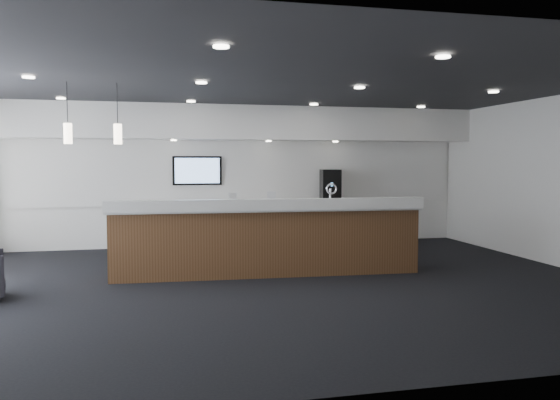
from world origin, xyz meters
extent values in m
plane|color=black|center=(0.00, 0.00, 0.00)|extent=(10.00, 10.00, 0.00)
cube|color=black|center=(0.00, 0.00, 3.00)|extent=(10.00, 8.00, 0.02)
cube|color=white|center=(0.00, 4.00, 1.50)|extent=(10.00, 0.02, 3.00)
cube|color=white|center=(0.00, 3.55, 2.65)|extent=(10.00, 0.90, 0.70)
cube|color=white|center=(0.00, 3.97, 1.60)|extent=(9.80, 0.06, 1.40)
cube|color=#94969C|center=(0.00, 3.64, 0.45)|extent=(5.00, 0.60, 0.90)
cube|color=silver|center=(0.00, 3.64, 0.93)|extent=(5.06, 0.66, 0.05)
cylinder|color=silver|center=(-2.00, 3.32, 0.50)|extent=(0.60, 0.02, 0.02)
cylinder|color=silver|center=(-1.00, 3.32, 0.50)|extent=(0.60, 0.02, 0.02)
cylinder|color=silver|center=(0.00, 3.32, 0.50)|extent=(0.60, 0.02, 0.02)
cylinder|color=silver|center=(1.00, 3.32, 0.50)|extent=(0.60, 0.02, 0.02)
cylinder|color=silver|center=(2.00, 3.32, 0.50)|extent=(0.60, 0.02, 0.02)
cube|color=black|center=(-1.00, 3.91, 1.65)|extent=(1.05, 0.07, 0.62)
cube|color=#2D5EB7|center=(-1.00, 3.87, 1.65)|extent=(0.95, 0.01, 0.54)
cylinder|color=#FFE7C6|center=(-2.40, 0.80, 2.25)|extent=(0.12, 0.12, 0.30)
cylinder|color=#FFE7C6|center=(-3.10, 0.80, 2.25)|extent=(0.12, 0.12, 0.30)
cube|color=#482E18|center=(-0.10, 0.73, 0.53)|extent=(4.97, 0.94, 1.05)
cube|color=silver|center=(-0.10, 0.73, 1.08)|extent=(5.06, 1.02, 0.06)
cube|color=silver|center=(-0.12, 0.34, 1.17)|extent=(5.02, 0.37, 0.18)
cylinder|color=silver|center=(0.99, 0.77, 1.25)|extent=(0.04, 0.04, 0.28)
torus|color=silver|center=(0.99, 0.71, 1.39)|extent=(0.19, 0.04, 0.19)
cube|color=black|center=(1.92, 3.64, 1.31)|extent=(0.46, 0.51, 0.72)
cube|color=silver|center=(1.92, 3.39, 0.96)|extent=(0.26, 0.12, 0.02)
cube|color=silver|center=(-0.28, 3.54, 1.07)|extent=(0.17, 0.06, 0.24)
cube|color=silver|center=(0.56, 3.55, 1.08)|extent=(0.19, 0.04, 0.25)
imported|color=white|center=(1.73, 3.56, 0.99)|extent=(0.09, 0.09, 0.09)
imported|color=white|center=(1.59, 3.56, 0.99)|extent=(0.13, 0.13, 0.09)
imported|color=white|center=(1.45, 3.56, 0.99)|extent=(0.11, 0.11, 0.09)
imported|color=white|center=(1.31, 3.56, 0.99)|extent=(0.12, 0.12, 0.09)
imported|color=white|center=(1.17, 3.56, 0.99)|extent=(0.13, 0.13, 0.09)
imported|color=white|center=(1.03, 3.56, 0.99)|extent=(0.10, 0.10, 0.09)
imported|color=white|center=(0.89, 3.56, 0.99)|extent=(0.13, 0.13, 0.09)
imported|color=white|center=(0.75, 3.56, 0.99)|extent=(0.11, 0.11, 0.09)
camera|label=1|loc=(-1.82, -7.95, 1.84)|focal=35.00mm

